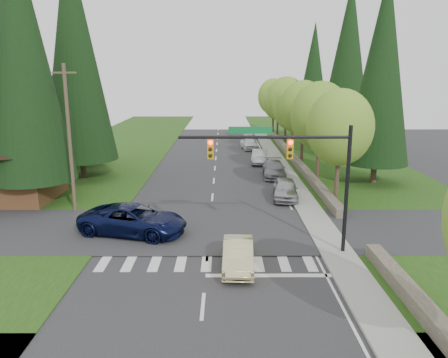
{
  "coord_description": "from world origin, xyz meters",
  "views": [
    {
      "loc": [
        0.83,
        -17.18,
        9.17
      ],
      "look_at": [
        0.89,
        9.81,
        2.8
      ],
      "focal_mm": 35.0,
      "sensor_mm": 36.0,
      "label": 1
    }
  ],
  "objects_px": {
    "suv_navy": "(133,220)",
    "parked_car_c": "(259,157)",
    "parked_car_d": "(249,143)",
    "parked_car_a": "(285,189)",
    "parked_car_b": "(274,169)",
    "sedan_champagne": "(238,255)",
    "parked_car_e": "(249,136)"
  },
  "relations": [
    {
      "from": "sedan_champagne",
      "to": "parked_car_b",
      "type": "relative_size",
      "value": 0.83
    },
    {
      "from": "sedan_champagne",
      "to": "parked_car_c",
      "type": "xyz_separation_m",
      "value": [
        3.18,
        26.34,
        0.03
      ]
    },
    {
      "from": "sedan_champagne",
      "to": "parked_car_a",
      "type": "xyz_separation_m",
      "value": [
        4.04,
        12.4,
        0.09
      ]
    },
    {
      "from": "parked_car_d",
      "to": "parked_car_e",
      "type": "relative_size",
      "value": 1.08
    },
    {
      "from": "sedan_champagne",
      "to": "parked_car_b",
      "type": "bearing_deg",
      "value": 80.38
    },
    {
      "from": "parked_car_c",
      "to": "parked_car_e",
      "type": "distance_m",
      "value": 17.56
    },
    {
      "from": "parked_car_c",
      "to": "parked_car_e",
      "type": "height_order",
      "value": "parked_car_c"
    },
    {
      "from": "parked_car_d",
      "to": "parked_car_e",
      "type": "bearing_deg",
      "value": 79.65
    },
    {
      "from": "parked_car_a",
      "to": "parked_car_d",
      "type": "bearing_deg",
      "value": 99.25
    },
    {
      "from": "sedan_champagne",
      "to": "parked_car_a",
      "type": "bearing_deg",
      "value": 73.78
    },
    {
      "from": "parked_car_c",
      "to": "parked_car_b",
      "type": "bearing_deg",
      "value": -75.28
    },
    {
      "from": "sedan_champagne",
      "to": "parked_car_c",
      "type": "relative_size",
      "value": 0.96
    },
    {
      "from": "parked_car_b",
      "to": "parked_car_d",
      "type": "bearing_deg",
      "value": 97.6
    },
    {
      "from": "suv_navy",
      "to": "parked_car_c",
      "type": "relative_size",
      "value": 1.45
    },
    {
      "from": "sedan_champagne",
      "to": "parked_car_e",
      "type": "xyz_separation_m",
      "value": [
        3.02,
        43.9,
        -0.08
      ]
    },
    {
      "from": "parked_car_d",
      "to": "suv_navy",
      "type": "bearing_deg",
      "value": -113.26
    },
    {
      "from": "suv_navy",
      "to": "parked_car_b",
      "type": "distance_m",
      "value": 18.24
    },
    {
      "from": "sedan_champagne",
      "to": "parked_car_a",
      "type": "relative_size",
      "value": 0.91
    },
    {
      "from": "suv_navy",
      "to": "parked_car_e",
      "type": "bearing_deg",
      "value": 2.1
    },
    {
      "from": "sedan_champagne",
      "to": "parked_car_d",
      "type": "distance_m",
      "value": 35.89
    },
    {
      "from": "suv_navy",
      "to": "parked_car_e",
      "type": "relative_size",
      "value": 1.51
    },
    {
      "from": "parked_car_c",
      "to": "parked_car_d",
      "type": "xyz_separation_m",
      "value": [
        -0.54,
        9.45,
        0.05
      ]
    },
    {
      "from": "parked_car_b",
      "to": "sedan_champagne",
      "type": "bearing_deg",
      "value": -98.89
    },
    {
      "from": "parked_car_d",
      "to": "sedan_champagne",
      "type": "bearing_deg",
      "value": -101.85
    },
    {
      "from": "parked_car_a",
      "to": "parked_car_c",
      "type": "distance_m",
      "value": 13.96
    },
    {
      "from": "parked_car_b",
      "to": "parked_car_e",
      "type": "xyz_separation_m",
      "value": [
        -1.02,
        23.94,
        -0.12
      ]
    },
    {
      "from": "parked_car_a",
      "to": "parked_car_e",
      "type": "height_order",
      "value": "parked_car_a"
    },
    {
      "from": "suv_navy",
      "to": "parked_car_b",
      "type": "xyz_separation_m",
      "value": [
        10.08,
        15.2,
        -0.15
      ]
    },
    {
      "from": "parked_car_c",
      "to": "parked_car_d",
      "type": "height_order",
      "value": "parked_car_d"
    },
    {
      "from": "sedan_champagne",
      "to": "parked_car_a",
      "type": "distance_m",
      "value": 13.04
    },
    {
      "from": "parked_car_c",
      "to": "sedan_champagne",
      "type": "bearing_deg",
      "value": -89.83
    },
    {
      "from": "parked_car_a",
      "to": "parked_car_b",
      "type": "height_order",
      "value": "parked_car_a"
    }
  ]
}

